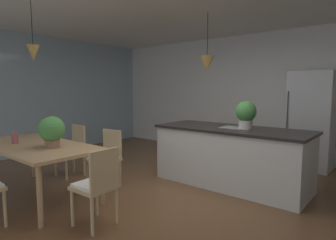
{
  "coord_description": "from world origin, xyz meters",
  "views": [
    {
      "loc": [
        2.43,
        -2.93,
        1.5
      ],
      "look_at": [
        -0.21,
        0.27,
        1.05
      ],
      "focal_mm": 30.66,
      "sensor_mm": 36.0,
      "label": 1
    }
  ],
  "objects_px": {
    "kitchen_island": "(231,156)",
    "potted_plant_on_island": "(246,114)",
    "chair_far_left": "(72,149)",
    "chair_kitchen_end": "(97,184)",
    "dining_table": "(35,149)",
    "refrigerator": "(311,121)",
    "vase_on_dining_table": "(15,138)",
    "chair_far_right": "(106,157)",
    "potted_plant_on_table": "(52,130)"
  },
  "relations": [
    {
      "from": "chair_kitchen_end",
      "to": "refrigerator",
      "type": "bearing_deg",
      "value": 73.39
    },
    {
      "from": "vase_on_dining_table",
      "to": "refrigerator",
      "type": "bearing_deg",
      "value": 55.43
    },
    {
      "from": "chair_far_left",
      "to": "refrigerator",
      "type": "bearing_deg",
      "value": 45.61
    },
    {
      "from": "chair_far_left",
      "to": "refrigerator",
      "type": "xyz_separation_m",
      "value": [
        3.03,
        3.1,
        0.43
      ]
    },
    {
      "from": "chair_far_left",
      "to": "chair_kitchen_end",
      "type": "relative_size",
      "value": 1.0
    },
    {
      "from": "dining_table",
      "to": "potted_plant_on_island",
      "type": "xyz_separation_m",
      "value": [
        2.09,
        2.17,
        0.46
      ]
    },
    {
      "from": "chair_far_left",
      "to": "potted_plant_on_island",
      "type": "relative_size",
      "value": 2.08
    },
    {
      "from": "potted_plant_on_island",
      "to": "vase_on_dining_table",
      "type": "relative_size",
      "value": 2.7
    },
    {
      "from": "vase_on_dining_table",
      "to": "chair_far_left",
      "type": "bearing_deg",
      "value": 101.35
    },
    {
      "from": "kitchen_island",
      "to": "potted_plant_on_island",
      "type": "xyz_separation_m",
      "value": [
        0.23,
        0.0,
        0.67
      ]
    },
    {
      "from": "kitchen_island",
      "to": "refrigerator",
      "type": "bearing_deg",
      "value": 68.37
    },
    {
      "from": "refrigerator",
      "to": "potted_plant_on_island",
      "type": "xyz_separation_m",
      "value": [
        -0.48,
        -1.79,
        0.22
      ]
    },
    {
      "from": "kitchen_island",
      "to": "potted_plant_on_island",
      "type": "relative_size",
      "value": 5.61
    },
    {
      "from": "chair_far_right",
      "to": "kitchen_island",
      "type": "relative_size",
      "value": 0.37
    },
    {
      "from": "chair_far_right",
      "to": "refrigerator",
      "type": "height_order",
      "value": "refrigerator"
    },
    {
      "from": "refrigerator",
      "to": "potted_plant_on_island",
      "type": "bearing_deg",
      "value": -105.13
    },
    {
      "from": "chair_far_right",
      "to": "potted_plant_on_island",
      "type": "height_order",
      "value": "potted_plant_on_island"
    },
    {
      "from": "dining_table",
      "to": "chair_far_left",
      "type": "relative_size",
      "value": 2.35
    },
    {
      "from": "dining_table",
      "to": "kitchen_island",
      "type": "height_order",
      "value": "kitchen_island"
    },
    {
      "from": "dining_table",
      "to": "vase_on_dining_table",
      "type": "height_order",
      "value": "vase_on_dining_table"
    },
    {
      "from": "dining_table",
      "to": "potted_plant_on_island",
      "type": "distance_m",
      "value": 3.05
    },
    {
      "from": "kitchen_island",
      "to": "refrigerator",
      "type": "xyz_separation_m",
      "value": [
        0.71,
        1.79,
        0.45
      ]
    },
    {
      "from": "chair_far_left",
      "to": "vase_on_dining_table",
      "type": "distance_m",
      "value": 1.09
    },
    {
      "from": "chair_kitchen_end",
      "to": "potted_plant_on_island",
      "type": "height_order",
      "value": "potted_plant_on_island"
    },
    {
      "from": "kitchen_island",
      "to": "potted_plant_on_table",
      "type": "bearing_deg",
      "value": -124.74
    },
    {
      "from": "potted_plant_on_table",
      "to": "dining_table",
      "type": "bearing_deg",
      "value": -172.78
    },
    {
      "from": "dining_table",
      "to": "chair_far_left",
      "type": "xyz_separation_m",
      "value": [
        -0.46,
        0.86,
        -0.2
      ]
    },
    {
      "from": "chair_far_right",
      "to": "vase_on_dining_table",
      "type": "height_order",
      "value": "vase_on_dining_table"
    },
    {
      "from": "refrigerator",
      "to": "potted_plant_on_table",
      "type": "relative_size",
      "value": 4.45
    },
    {
      "from": "chair_far_right",
      "to": "potted_plant_on_island",
      "type": "relative_size",
      "value": 2.08
    },
    {
      "from": "chair_kitchen_end",
      "to": "vase_on_dining_table",
      "type": "height_order",
      "value": "vase_on_dining_table"
    },
    {
      "from": "chair_far_left",
      "to": "potted_plant_on_table",
      "type": "xyz_separation_m",
      "value": [
        0.85,
        -0.81,
        0.49
      ]
    },
    {
      "from": "chair_kitchen_end",
      "to": "vase_on_dining_table",
      "type": "bearing_deg",
      "value": -174.87
    },
    {
      "from": "potted_plant_on_table",
      "to": "potted_plant_on_island",
      "type": "bearing_deg",
      "value": 51.34
    },
    {
      "from": "dining_table",
      "to": "chair_far_right",
      "type": "bearing_deg",
      "value": 62.13
    },
    {
      "from": "dining_table",
      "to": "chair_far_left",
      "type": "distance_m",
      "value": 1.0
    },
    {
      "from": "chair_kitchen_end",
      "to": "potted_plant_on_island",
      "type": "xyz_separation_m",
      "value": [
        0.7,
        2.17,
        0.66
      ]
    },
    {
      "from": "dining_table",
      "to": "chair_far_left",
      "type": "bearing_deg",
      "value": 118.01
    },
    {
      "from": "refrigerator",
      "to": "vase_on_dining_table",
      "type": "xyz_separation_m",
      "value": [
        -2.83,
        -4.11,
        -0.09
      ]
    },
    {
      "from": "dining_table",
      "to": "chair_far_right",
      "type": "distance_m",
      "value": 1.0
    },
    {
      "from": "dining_table",
      "to": "potted_plant_on_table",
      "type": "bearing_deg",
      "value": 7.22
    },
    {
      "from": "chair_far_left",
      "to": "chair_far_right",
      "type": "bearing_deg",
      "value": -0.01
    },
    {
      "from": "refrigerator",
      "to": "chair_kitchen_end",
      "type": "bearing_deg",
      "value": -106.61
    },
    {
      "from": "chair_far_right",
      "to": "refrigerator",
      "type": "distance_m",
      "value": 3.78
    },
    {
      "from": "chair_kitchen_end",
      "to": "dining_table",
      "type": "bearing_deg",
      "value": -179.92
    },
    {
      "from": "vase_on_dining_table",
      "to": "chair_far_right",
      "type": "bearing_deg",
      "value": 54.76
    },
    {
      "from": "kitchen_island",
      "to": "potted_plant_on_island",
      "type": "height_order",
      "value": "potted_plant_on_island"
    },
    {
      "from": "refrigerator",
      "to": "potted_plant_on_table",
      "type": "distance_m",
      "value": 4.48
    },
    {
      "from": "dining_table",
      "to": "chair_kitchen_end",
      "type": "bearing_deg",
      "value": 0.08
    },
    {
      "from": "potted_plant_on_table",
      "to": "chair_kitchen_end",
      "type": "bearing_deg",
      "value": -2.73
    }
  ]
}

